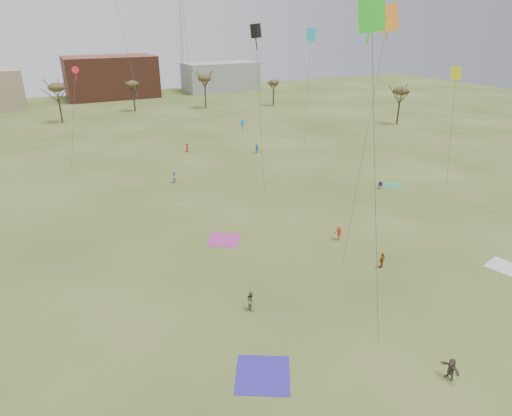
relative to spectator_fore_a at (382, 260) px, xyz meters
name	(u,v)px	position (x,y,z in m)	size (l,w,h in m)	color
ground	(326,330)	(-9.98, -5.21, -0.80)	(260.00, 260.00, 0.00)	#364D18
spectator_fore_a	(382,260)	(0.00, 0.00, 0.00)	(0.93, 0.39, 1.59)	#A8481C
spectator_fore_b	(251,300)	(-13.97, -0.25, 0.05)	(0.82, 0.64, 1.69)	#8C8059
spectator_fore_c	(451,369)	(-5.56, -12.82, -0.01)	(1.46, 0.46, 1.57)	#4D4337
flyer_mid_b	(339,233)	(-0.20, 6.52, 0.00)	(1.03, 0.59, 1.60)	#BC3623
spectator_mid_e	(174,177)	(-10.70, 31.70, 0.11)	(0.88, 0.68, 1.80)	silver
flyer_far_b	(187,147)	(-3.94, 46.35, 0.01)	(0.79, 0.51, 1.61)	#B6381F
flyer_far_c	(257,148)	(6.99, 40.34, -0.01)	(1.01, 0.58, 1.56)	#213798
blanket_blue	(263,375)	(-16.44, -7.07, -0.79)	(3.59, 3.59, 0.03)	#3125A3
blanket_cream	(504,267)	(10.61, -5.22, -0.79)	(2.76, 2.76, 0.03)	silver
blanket_plum	(224,240)	(-11.23, 11.93, -0.79)	(3.26, 3.26, 0.03)	#A83383
blanket_olive	(392,185)	(16.80, 16.67, -0.79)	(2.66, 2.66, 0.03)	#348F55
camp_chair_right	(380,187)	(14.38, 16.54, -0.54)	(0.74, 0.73, 0.87)	#131736
kites_aloft	(188,28)	(-8.88, 26.96, 20.02)	(61.48, 60.34, 27.80)	orange
tree_line	(106,94)	(-12.83, 73.92, 6.29)	(117.44, 49.32, 8.91)	#3A2B1E
building_brick	(111,77)	(-4.98, 114.79, 5.20)	(26.00, 16.00, 12.00)	brown
building_grey	(221,77)	(30.02, 112.79, 3.70)	(24.00, 12.00, 9.00)	gray
radio_tower	(182,29)	(20.02, 119.79, 18.41)	(1.51, 1.72, 41.00)	#9EA3A8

